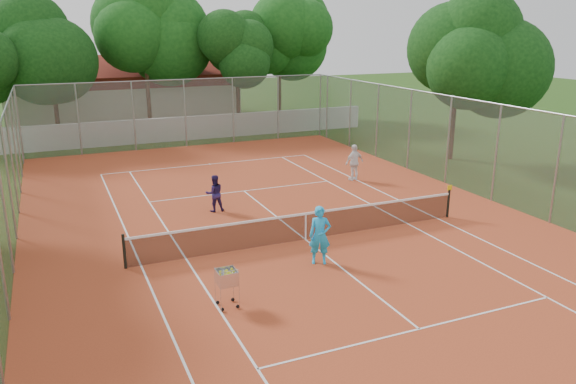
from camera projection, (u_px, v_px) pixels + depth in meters
name	position (u px, v px, depth m)	size (l,w,h in m)	color
ground	(306.00, 240.00, 19.02)	(120.00, 120.00, 0.00)	#1E3D10
court_pad	(306.00, 240.00, 19.01)	(18.00, 34.00, 0.02)	#B04422
court_lines	(306.00, 240.00, 19.01)	(10.98, 23.78, 0.01)	white
tennis_net	(306.00, 226.00, 18.87)	(11.88, 0.10, 0.98)	black
perimeter_fence	(306.00, 183.00, 18.45)	(18.00, 34.00, 4.00)	slate
boundary_wall	(179.00, 129.00, 35.54)	(26.00, 0.30, 1.50)	silver
clubhouse	(123.00, 91.00, 43.18)	(16.40, 9.00, 4.40)	beige
tropical_trees	(165.00, 58.00, 36.98)	(29.00, 19.00, 10.00)	black
player_near	(320.00, 235.00, 16.88)	(0.66, 0.43, 1.80)	#1CA9F0
player_far_left	(215.00, 193.00, 21.75)	(0.71, 0.55, 1.46)	#281C54
player_far_right	(354.00, 162.00, 26.18)	(1.00, 0.42, 1.71)	white
ball_hopper	(227.00, 287.00, 14.30)	(0.53, 0.53, 1.11)	silver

